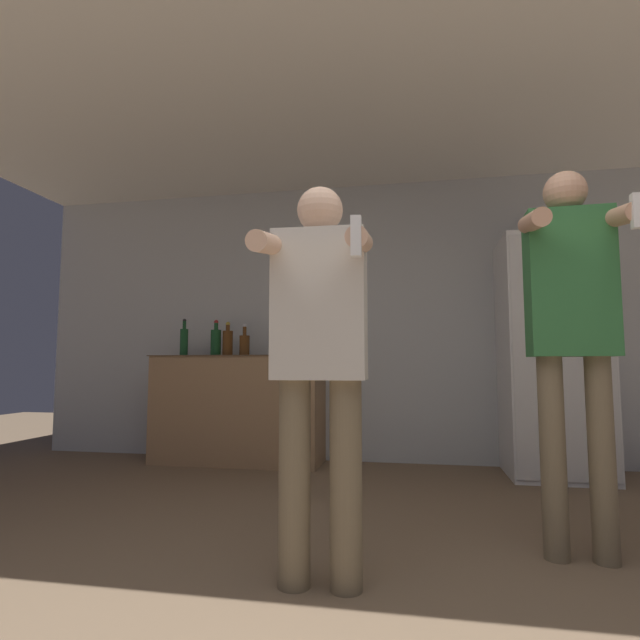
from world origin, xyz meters
TOP-DOWN VIEW (x-y plane):
  - wall_back at (0.00, 3.42)m, footprint 7.00×0.06m
  - ceiling_slab at (0.00, 1.70)m, footprint 7.00×3.91m
  - refrigerator at (1.20, 3.05)m, footprint 0.73×0.71m
  - counter at (-1.42, 3.14)m, footprint 1.52×0.54m
  - bottle_short_whiskey at (-1.36, 3.09)m, footprint 0.09×0.09m
  - bottle_tall_gin at (-0.91, 3.09)m, footprint 0.08×0.08m
  - bottle_brown_liquor at (-1.63, 3.09)m, footprint 0.09×0.09m
  - bottle_dark_rum at (-1.52, 3.09)m, footprint 0.09×0.09m
  - bottle_red_label at (-1.94, 3.09)m, footprint 0.07×0.07m
  - person_woman_foreground at (-0.23, 0.81)m, footprint 0.44×0.44m
  - person_man_side at (0.85, 1.28)m, footprint 0.44×0.46m

SIDE VIEW (x-z plane):
  - counter at x=-1.42m, z-range 0.00..0.95m
  - person_woman_foreground at x=-0.23m, z-range 0.13..1.73m
  - refrigerator at x=1.20m, z-range 0.00..1.88m
  - bottle_short_whiskey at x=-1.36m, z-range 0.91..1.19m
  - bottle_tall_gin at x=-0.91m, z-range 0.92..1.18m
  - bottle_dark_rum at x=-1.52m, z-range 0.92..1.23m
  - bottle_brown_liquor at x=-1.63m, z-range 0.92..1.24m
  - person_man_side at x=0.85m, z-range 0.20..1.97m
  - bottle_red_label at x=-1.94m, z-range 0.92..1.26m
  - wall_back at x=0.00m, z-range 0.00..2.55m
  - ceiling_slab at x=0.00m, z-range 2.55..2.60m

